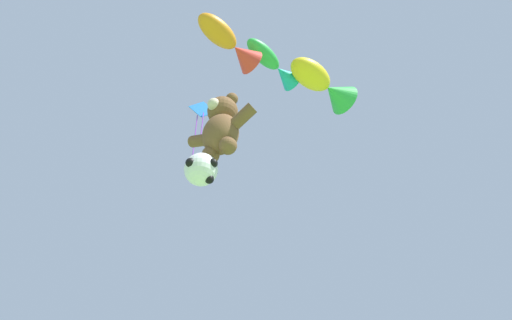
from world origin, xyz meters
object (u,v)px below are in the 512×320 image
at_px(teddy_bear_kite, 221,127).
at_px(fish_kite_goldfin, 324,85).
at_px(soccer_ball_kite, 201,169).
at_px(diamond_kite, 201,115).
at_px(fish_kite_tangerine, 231,44).
at_px(fish_kite_emerald, 274,65).

relative_size(teddy_bear_kite, fish_kite_goldfin, 0.84).
height_order(soccer_ball_kite, diamond_kite, diamond_kite).
distance_m(teddy_bear_kite, diamond_kite, 3.10).
height_order(teddy_bear_kite, fish_kite_tangerine, fish_kite_tangerine).
relative_size(teddy_bear_kite, fish_kite_tangerine, 1.03).
bearing_deg(fish_kite_goldfin, soccer_ball_kite, -130.92).
height_order(teddy_bear_kite, fish_kite_goldfin, fish_kite_goldfin).
xyz_separation_m(teddy_bear_kite, fish_kite_goldfin, (2.01, 2.60, 3.14)).
distance_m(fish_kite_tangerine, diamond_kite, 2.84).
xyz_separation_m(teddy_bear_kite, soccer_ball_kite, (-0.37, -0.15, -1.41)).
xyz_separation_m(soccer_ball_kite, fish_kite_goldfin, (2.38, 2.75, 4.55)).
relative_size(soccer_ball_kite, fish_kite_goldfin, 0.34).
height_order(fish_kite_goldfin, fish_kite_tangerine, fish_kite_goldfin).
distance_m(fish_kite_emerald, diamond_kite, 2.91).
relative_size(teddy_bear_kite, soccer_ball_kite, 2.49).
height_order(fish_kite_emerald, fish_kite_tangerine, fish_kite_emerald).
distance_m(teddy_bear_kite, fish_kite_tangerine, 2.66).
xyz_separation_m(soccer_ball_kite, diamond_kite, (-1.34, 0.96, 3.87)).
xyz_separation_m(fish_kite_tangerine, diamond_kite, (-2.43, 1.48, -0.02)).
xyz_separation_m(teddy_bear_kite, diamond_kite, (-1.71, 0.81, 2.46)).
bearing_deg(teddy_bear_kite, fish_kite_goldfin, 52.23).
relative_size(soccer_ball_kite, diamond_kite, 0.31).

